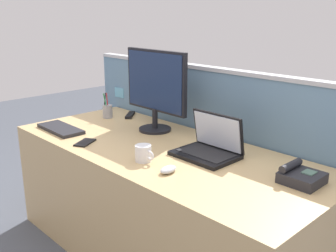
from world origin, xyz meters
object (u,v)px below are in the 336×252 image
Objects in this scene: laptop at (210,145)px; cell_phone_black_slab at (85,143)px; desk_phone at (301,176)px; computer_mouse_right_hand at (168,169)px; keyboard_main at (61,129)px; desktop_monitor at (156,86)px; tv_remote at (130,115)px; pen_cup at (108,111)px; coffee_mug at (144,153)px.

laptop reaches higher than cell_phone_black_slab.
computer_mouse_right_hand is at bearing -144.70° from desk_phone.
keyboard_main is at bearing -165.81° from desk_phone.
desktop_monitor is at bearing 51.16° from cell_phone_black_slab.
keyboard_main is (-0.98, -0.36, -0.04)m from laptop.
laptop is 1.95× the size of tv_remote.
computer_mouse_right_hand is 0.66m from cell_phone_black_slab.
desk_phone is 0.93× the size of pen_cup.
laptop is at bearing 60.67° from coffee_mug.
pen_cup is (-0.05, 0.41, 0.04)m from keyboard_main.
pen_cup reaches higher than computer_mouse_right_hand.
keyboard_main is 2.96× the size of coffee_mug.
desktop_monitor is at bearing 169.51° from laptop.
tv_remote is at bearing 87.52° from keyboard_main.
tv_remote is (-0.30, 0.58, 0.01)m from cell_phone_black_slab.
desktop_monitor is at bearing 134.74° from computer_mouse_right_hand.
computer_mouse_right_hand is (-0.50, -0.36, -0.01)m from desk_phone.
computer_mouse_right_hand is 1.10m from tv_remote.
desktop_monitor is 2.81× the size of pen_cup.
laptop reaches higher than desk_phone.
desk_phone is at bearing 15.40° from keyboard_main.
pen_cup is at bearing 178.83° from desk_phone.
computer_mouse_right_hand is at bearing -86.97° from laptop.
desktop_monitor is 0.50m from tv_remote.
coffee_mug is at bearing -20.24° from cell_phone_black_slab.
coffee_mug is (-0.18, -0.32, -0.01)m from laptop.
desk_phone is 0.78m from coffee_mug.
coffee_mug reaches higher than cell_phone_black_slab.
desk_phone is at bearing 27.47° from computer_mouse_right_hand.
coffee_mug is (0.76, -0.52, 0.03)m from tv_remote.
tv_remote is at bearing 89.31° from cell_phone_black_slab.
cell_phone_black_slab is (-0.09, -0.49, -0.29)m from desktop_monitor.
computer_mouse_right_hand is 0.54× the size of pen_cup.
desk_phone reaches higher than tv_remote.
cell_phone_black_slab is (0.38, -0.44, -0.05)m from pen_cup.
desktop_monitor is at bearing 5.53° from pen_cup.
keyboard_main is 0.80m from coffee_mug.
computer_mouse_right_hand is 1.11m from pen_cup.
laptop is (0.55, -0.10, -0.24)m from desktop_monitor.
coffee_mug reaches higher than keyboard_main.
tv_remote is (-0.94, 0.20, -0.04)m from laptop.
desk_phone is 1.55m from pen_cup.
desktop_monitor reaches higher than tv_remote.
pen_cup is at bearing 176.89° from laptop.
computer_mouse_right_hand is (0.57, -0.43, -0.28)m from desktop_monitor.
desktop_monitor is 1.58× the size of laptop.
desktop_monitor is 1.42× the size of keyboard_main.
keyboard_main is (-1.50, -0.38, -0.02)m from desk_phone.
tv_remote is (-0.96, 0.53, -0.01)m from computer_mouse_right_hand.
desk_phone is at bearing 2.64° from laptop.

